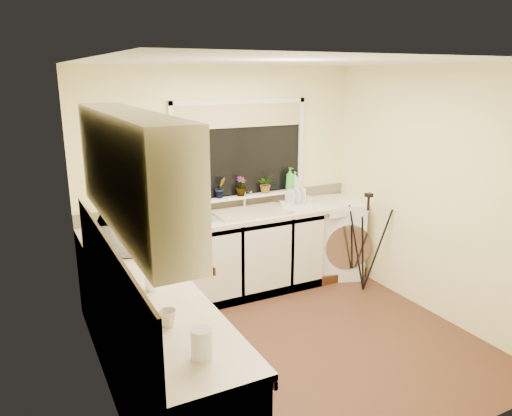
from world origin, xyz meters
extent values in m
plane|color=#4F2E1F|center=(0.00, 0.00, 0.00)|extent=(3.20, 3.20, 0.00)
plane|color=white|center=(0.00, 0.00, 2.45)|extent=(3.20, 3.20, 0.00)
plane|color=#FBF0A7|center=(0.00, 1.50, 1.23)|extent=(3.20, 0.00, 3.20)
plane|color=#FBF0A7|center=(0.00, -1.50, 1.23)|extent=(3.20, 0.00, 3.20)
plane|color=#FBF0A7|center=(-1.60, 0.00, 1.23)|extent=(0.00, 3.00, 3.00)
plane|color=#FBF0A7|center=(1.60, 0.00, 1.23)|extent=(0.00, 3.00, 3.00)
cube|color=silver|center=(-0.33, 1.20, 0.43)|extent=(2.55, 0.60, 0.86)
cube|color=silver|center=(-1.30, -0.30, 0.43)|extent=(0.54, 2.40, 0.86)
cube|color=beige|center=(0.00, 1.20, 0.88)|extent=(3.20, 0.60, 0.04)
cube|color=beige|center=(-1.30, -0.30, 0.88)|extent=(0.60, 2.40, 0.04)
cube|color=silver|center=(-1.44, -0.45, 1.80)|extent=(0.28, 1.90, 0.70)
cube|color=beige|center=(-1.59, -0.30, 1.12)|extent=(0.02, 2.40, 0.45)
cube|color=beige|center=(0.00, 1.49, 0.97)|extent=(3.20, 0.02, 0.14)
cube|color=black|center=(0.20, 1.49, 1.55)|extent=(1.50, 0.02, 1.00)
cube|color=tan|center=(0.20, 1.46, 1.92)|extent=(1.50, 0.02, 0.25)
cube|color=white|center=(0.20, 1.43, 1.04)|extent=(1.60, 0.14, 0.03)
cube|color=tan|center=(0.20, 1.20, 0.91)|extent=(0.82, 0.46, 0.03)
cylinder|color=silver|center=(0.20, 1.38, 1.02)|extent=(0.03, 0.03, 0.24)
cube|color=silver|center=(1.28, 1.20, 0.46)|extent=(0.83, 0.81, 0.92)
cube|color=gray|center=(-0.40, 1.15, 0.91)|extent=(0.34, 0.27, 0.02)
cube|color=#53A4E2|center=(-0.43, 1.28, 1.02)|extent=(0.31, 0.10, 0.21)
cylinder|color=silver|center=(-1.21, 0.49, 1.01)|extent=(0.17, 0.17, 0.22)
cube|color=silver|center=(0.74, 1.15, 0.93)|extent=(0.44, 0.39, 0.05)
cylinder|color=silver|center=(-1.29, -1.19, 0.98)|extent=(0.11, 0.11, 0.17)
cylinder|color=silver|center=(-1.30, -0.24, 0.96)|extent=(0.08, 0.08, 0.11)
imported|color=white|center=(-1.30, 0.70, 1.05)|extent=(0.49, 0.61, 0.29)
imported|color=#999999|center=(-0.07, 1.43, 1.16)|extent=(0.14, 0.12, 0.23)
imported|color=#999999|center=(0.17, 1.40, 1.16)|extent=(0.15, 0.15, 0.22)
imported|color=#999999|center=(0.49, 1.42, 1.15)|extent=(0.22, 0.20, 0.21)
imported|color=green|center=(0.80, 1.39, 1.18)|extent=(0.13, 0.13, 0.27)
imported|color=#999999|center=(0.88, 1.42, 1.15)|extent=(0.11, 0.12, 0.21)
imported|color=beige|center=(0.96, 1.22, 0.95)|extent=(0.13, 0.13, 0.09)
imported|color=beige|center=(-1.35, -0.78, 0.95)|extent=(0.11, 0.11, 0.10)
camera|label=1|loc=(-2.08, -3.36, 2.36)|focal=34.26mm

